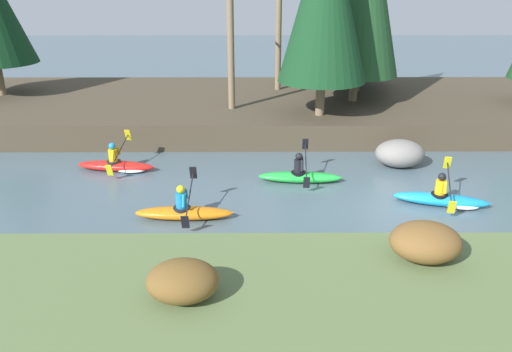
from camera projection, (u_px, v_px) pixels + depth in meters
ground_plane at (371, 204)px, 14.79m from camera, size 90.00×90.00×0.00m
riverbank_near at (441, 319)px, 9.23m from camera, size 44.00×5.37×0.73m
riverbank_far at (327, 108)px, 23.42m from camera, size 44.00×9.67×1.03m
conifer_tree_centre at (362, 6)px, 22.89m from camera, size 3.47×3.47×6.64m
bare_tree_upstream at (231, 39)px, 20.20m from camera, size 3.36×3.32×6.08m
bare_tree_mid_upstream at (279, 12)px, 23.49m from camera, size 4.22×4.17×7.72m
shrub_clump_nearest at (183, 281)px, 9.11m from camera, size 1.35×1.12×0.73m
shrub_clump_second at (425, 242)px, 10.37m from camera, size 1.49×1.24×0.81m
kayaker_lead at (445, 199)px, 14.61m from camera, size 2.78×2.05×1.20m
kayaker_middle at (301, 176)px, 16.25m from camera, size 2.79×2.07×1.20m
kayaker_trailing at (185, 211)px, 13.79m from camera, size 2.77×2.06×1.20m
kayaker_far_back at (119, 165)px, 17.21m from camera, size 2.79×2.07×1.20m
boulder_midstream at (400, 153)px, 17.50m from camera, size 1.71×1.34×0.97m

